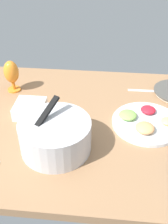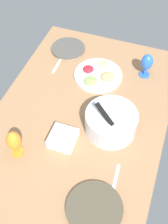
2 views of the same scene
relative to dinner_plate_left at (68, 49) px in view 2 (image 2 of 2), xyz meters
The scene contains 10 objects.
ground_plane 63.69cm from the dinner_plate_left, 27.49° to the left, with size 160.00×104.00×4.00cm, color #99704C.
dinner_plate_left is the anchor object (origin of this frame).
dinner_plate_right 121.26cm from the dinner_plate_left, 27.45° to the left, with size 28.42×28.42×2.05cm.
mixing_bowl 77.24cm from the dinner_plate_left, 40.23° to the left, with size 30.03×30.03×20.89cm.
fruit_platter 35.29cm from the dinner_plate_left, 56.88° to the left, with size 32.87×32.87×5.21cm.
hurricane_glass_orange 91.97cm from the dinner_plate_left, ahead, with size 8.20×8.20×18.11cm.
hurricane_glass_blue 60.19cm from the dinner_plate_left, 83.03° to the left, with size 7.94×7.94×17.58cm.
square_bowl_white 80.68cm from the dinner_plate_left, 19.35° to the left, with size 14.64×14.64×6.27cm.
fork_by_left_plate 17.71cm from the dinner_plate_left, ahead, with size 18.00×1.80×0.60cm, color silver.
fork_by_right_plate 108.09cm from the dinner_plate_left, 34.62° to the left, with size 18.00×1.80×0.60cm, color silver.
Camera 2 is at (103.56, 39.74, 143.87)cm, focal length 47.69 mm.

